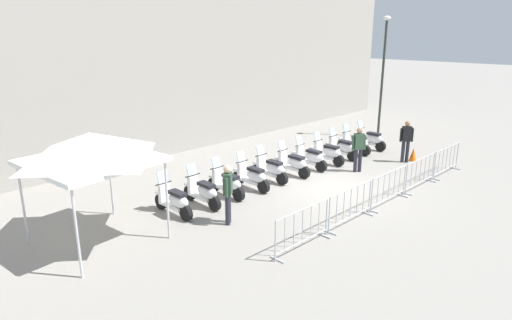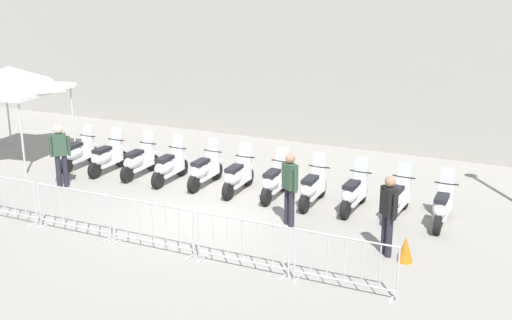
% 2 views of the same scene
% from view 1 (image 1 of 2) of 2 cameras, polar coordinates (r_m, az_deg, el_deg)
% --- Properties ---
extents(ground_plane, '(120.00, 120.00, 0.00)m').
position_cam_1_polar(ground_plane, '(16.01, 9.43, -3.33)').
color(ground_plane, gray).
extents(motorcycle_0, '(0.56, 1.73, 1.24)m').
position_cam_1_polar(motorcycle_0, '(13.54, -10.26, -5.10)').
color(motorcycle_0, black).
rests_on(motorcycle_0, ground).
extents(motorcycle_1, '(0.58, 1.72, 1.24)m').
position_cam_1_polar(motorcycle_1, '(14.10, -6.68, -4.04)').
color(motorcycle_1, black).
rests_on(motorcycle_1, ground).
extents(motorcycle_2, '(0.59, 1.72, 1.24)m').
position_cam_1_polar(motorcycle_2, '(14.79, -3.63, -2.96)').
color(motorcycle_2, black).
rests_on(motorcycle_2, ground).
extents(motorcycle_3, '(0.58, 1.73, 1.24)m').
position_cam_1_polar(motorcycle_3, '(15.42, -0.49, -2.09)').
color(motorcycle_3, black).
rests_on(motorcycle_3, ground).
extents(motorcycle_4, '(0.59, 1.72, 1.24)m').
position_cam_1_polar(motorcycle_4, '(16.22, 1.91, -1.15)').
color(motorcycle_4, black).
rests_on(motorcycle_4, ground).
extents(motorcycle_5, '(0.56, 1.73, 1.24)m').
position_cam_1_polar(motorcycle_5, '(16.90, 4.67, -0.45)').
color(motorcycle_5, black).
rests_on(motorcycle_5, ground).
extents(motorcycle_6, '(0.56, 1.73, 1.24)m').
position_cam_1_polar(motorcycle_6, '(17.71, 6.83, 0.28)').
color(motorcycle_6, black).
rests_on(motorcycle_6, ground).
extents(motorcycle_7, '(0.57, 1.73, 1.24)m').
position_cam_1_polar(motorcycle_7, '(18.49, 9.04, 0.90)').
color(motorcycle_7, black).
rests_on(motorcycle_7, ground).
extents(motorcycle_8, '(0.62, 1.72, 1.24)m').
position_cam_1_polar(motorcycle_8, '(19.35, 10.82, 1.51)').
color(motorcycle_8, black).
rests_on(motorcycle_8, ground).
extents(motorcycle_9, '(0.65, 1.72, 1.24)m').
position_cam_1_polar(motorcycle_9, '(20.23, 12.43, 2.08)').
color(motorcycle_9, black).
rests_on(motorcycle_9, ground).
extents(motorcycle_10, '(0.56, 1.73, 1.24)m').
position_cam_1_polar(motorcycle_10, '(21.07, 14.20, 2.54)').
color(motorcycle_10, black).
rests_on(motorcycle_10, ground).
extents(barrier_segment_0, '(2.01, 0.64, 1.07)m').
position_cam_1_polar(barrier_segment_0, '(11.47, 5.88, -8.65)').
color(barrier_segment_0, '#B2B5B7').
rests_on(barrier_segment_0, ground).
extents(barrier_segment_1, '(2.01, 0.64, 1.07)m').
position_cam_1_polar(barrier_segment_1, '(13.04, 11.83, -5.72)').
color(barrier_segment_1, '#B2B5B7').
rests_on(barrier_segment_1, ground).
extents(barrier_segment_2, '(2.01, 0.64, 1.07)m').
position_cam_1_polar(barrier_segment_2, '(14.75, 16.42, -3.41)').
color(barrier_segment_2, '#B2B5B7').
rests_on(barrier_segment_2, ground).
extents(barrier_segment_3, '(2.01, 0.64, 1.07)m').
position_cam_1_polar(barrier_segment_3, '(16.54, 20.02, -1.57)').
color(barrier_segment_3, '#B2B5B7').
rests_on(barrier_segment_3, ground).
extents(barrier_segment_4, '(2.01, 0.64, 1.07)m').
position_cam_1_polar(barrier_segment_4, '(18.41, 22.89, -0.09)').
color(barrier_segment_4, '#B2B5B7').
rests_on(barrier_segment_4, ground).
extents(street_lamp, '(0.36, 0.36, 5.84)m').
position_cam_1_polar(street_lamp, '(23.22, 15.77, 11.38)').
color(street_lamp, '#2D332D').
rests_on(street_lamp, ground).
extents(officer_near_row_end, '(0.40, 0.45, 1.73)m').
position_cam_1_polar(officer_near_row_end, '(19.32, 18.44, 2.53)').
color(officer_near_row_end, '#23232D').
rests_on(officer_near_row_end, ground).
extents(officer_mid_plaza, '(0.44, 0.40, 1.73)m').
position_cam_1_polar(officer_mid_plaza, '(17.55, 12.83, 1.61)').
color(officer_mid_plaza, '#23232D').
rests_on(officer_mid_plaza, ground).
extents(officer_by_barriers, '(0.47, 0.38, 1.73)m').
position_cam_1_polar(officer_by_barriers, '(12.63, -3.58, -3.92)').
color(officer_by_barriers, '#23232D').
rests_on(officer_by_barriers, ground).
extents(canopy_tent, '(2.80, 2.80, 2.91)m').
position_cam_1_polar(canopy_tent, '(11.79, -20.18, 1.41)').
color(canopy_tent, silver).
rests_on(canopy_tent, ground).
extents(traffic_cone, '(0.32, 0.32, 0.55)m').
position_cam_1_polar(traffic_cone, '(19.80, 19.22, 0.68)').
color(traffic_cone, orange).
rests_on(traffic_cone, ground).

